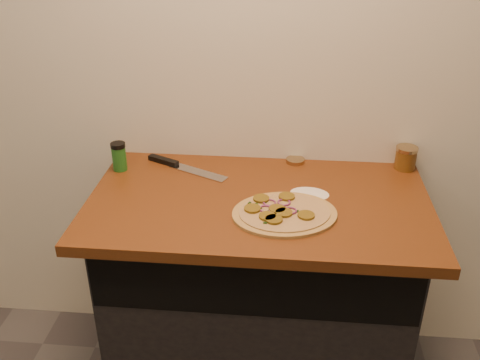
# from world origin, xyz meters

# --- Properties ---
(room_shell) EXTENTS (4.02, 3.52, 2.71)m
(room_shell) POSITION_xyz_m (0.00, 0.00, 1.70)
(room_shell) COLOR silver
(room_shell) RESTS_ON ground
(cabinet) EXTENTS (1.10, 0.60, 0.86)m
(cabinet) POSITION_xyz_m (0.00, 1.45, 0.43)
(cabinet) COLOR black
(cabinet) RESTS_ON ground
(countertop) EXTENTS (1.20, 0.70, 0.04)m
(countertop) POSITION_xyz_m (0.00, 1.42, 0.88)
(countertop) COLOR brown
(countertop) RESTS_ON cabinet
(pizza) EXTENTS (0.41, 0.41, 0.02)m
(pizza) POSITION_xyz_m (0.09, 1.32, 0.91)
(pizza) COLOR tan
(pizza) RESTS_ON countertop
(chefs_knife) EXTENTS (0.34, 0.19, 0.02)m
(chefs_knife) POSITION_xyz_m (-0.33, 1.63, 0.91)
(chefs_knife) COLOR #B7BAC1
(chefs_knife) RESTS_ON countertop
(mason_jar_lid) EXTENTS (0.08, 0.08, 0.02)m
(mason_jar_lid) POSITION_xyz_m (0.13, 1.72, 0.91)
(mason_jar_lid) COLOR #A0845D
(mason_jar_lid) RESTS_ON countertop
(salsa_jar) EXTENTS (0.08, 0.08, 0.09)m
(salsa_jar) POSITION_xyz_m (0.55, 1.71, 0.95)
(salsa_jar) COLOR maroon
(salsa_jar) RESTS_ON countertop
(spice_shaker) EXTENTS (0.06, 0.06, 0.11)m
(spice_shaker) POSITION_xyz_m (-0.55, 1.59, 0.96)
(spice_shaker) COLOR #206620
(spice_shaker) RESTS_ON countertop
(flour_spill) EXTENTS (0.16, 0.16, 0.00)m
(flour_spill) POSITION_xyz_m (0.18, 1.47, 0.90)
(flour_spill) COLOR white
(flour_spill) RESTS_ON countertop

